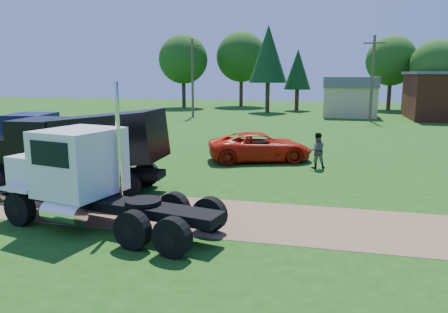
% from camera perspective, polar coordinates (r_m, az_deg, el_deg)
% --- Properties ---
extents(ground, '(140.00, 140.00, 0.00)m').
position_cam_1_polar(ground, '(15.35, 5.76, -8.34)').
color(ground, '#1B480F').
rests_on(ground, ground).
extents(dirt_track, '(120.00, 4.20, 0.01)m').
position_cam_1_polar(dirt_track, '(15.35, 5.76, -8.32)').
color(dirt_track, brown).
rests_on(dirt_track, ground).
extents(white_semi_tractor, '(8.07, 4.07, 4.76)m').
position_cam_1_polar(white_semi_tractor, '(15.35, -18.04, -2.50)').
color(white_semi_tractor, black).
rests_on(white_semi_tractor, ground).
extents(black_dump_truck, '(8.26, 2.79, 3.55)m').
position_cam_1_polar(black_dump_truck, '(19.91, -18.37, 1.37)').
color(black_dump_truck, black).
rests_on(black_dump_truck, ground).
extents(navy_truck, '(7.15, 3.48, 3.03)m').
position_cam_1_polar(navy_truck, '(24.05, -22.49, 1.65)').
color(navy_truck, maroon).
rests_on(navy_truck, ground).
extents(orange_pickup, '(6.57, 4.69, 1.66)m').
position_cam_1_polar(orange_pickup, '(25.53, 4.73, 1.28)').
color(orange_pickup, red).
rests_on(orange_pickup, ground).
extents(spectator_b, '(1.08, 0.93, 1.93)m').
position_cam_1_polar(spectator_b, '(23.89, 12.04, 0.76)').
color(spectator_b, '#999999').
rests_on(spectator_b, ground).
extents(tan_shed, '(6.20, 5.40, 4.70)m').
position_cam_1_polar(tan_shed, '(54.48, 16.12, 7.58)').
color(tan_shed, tan).
rests_on(tan_shed, ground).
extents(utility_poles, '(42.20, 0.28, 9.00)m').
position_cam_1_polar(utility_poles, '(49.54, 18.80, 9.81)').
color(utility_poles, brown).
rests_on(utility_poles, ground).
extents(tree_row, '(55.03, 16.91, 11.56)m').
position_cam_1_polar(tree_row, '(64.46, 12.20, 12.22)').
color(tree_row, '#311F14').
rests_on(tree_row, ground).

